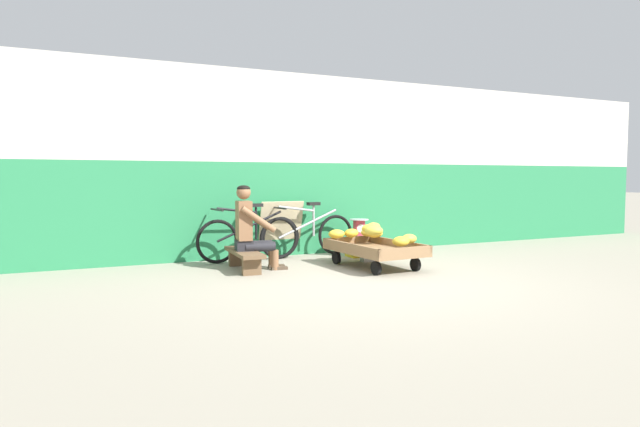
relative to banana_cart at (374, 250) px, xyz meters
The scene contains 12 objects.
ground_plane 1.16m from the banana_cart, 119.20° to the right, with size 80.00×80.00×0.00m, color gray.
back_wall 2.19m from the banana_cart, 107.66° to the left, with size 16.00×0.30×2.89m.
banana_cart is the anchor object (origin of this frame).
banana_pile 0.25m from the banana_cart, 73.47° to the left, with size 0.88×1.40×0.25m.
low_bench 1.78m from the banana_cart, 162.13° to the left, with size 0.36×1.11×0.27m.
vendor_seated 1.73m from the banana_cart, 161.61° to the left, with size 0.71×0.54×1.14m.
plastic_crate 1.05m from the banana_cart, 72.37° to the left, with size 0.36×0.28×0.30m.
weighing_scale 1.07m from the banana_cart, 72.35° to the left, with size 0.30×0.30×0.29m.
bicycle_near_left 1.90m from the banana_cart, 136.39° to the left, with size 1.66×0.48×0.86m.
bicycle_far_left 1.41m from the banana_cart, 106.98° to the left, with size 1.66×0.48×0.86m.
sign_board 1.76m from the banana_cart, 116.77° to the left, with size 0.70×0.26×0.88m.
shopping_bag 0.55m from the banana_cart, 70.34° to the left, with size 0.18×0.12×0.24m, color silver.
Camera 1 is at (-3.27, -5.37, 1.24)m, focal length 30.28 mm.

